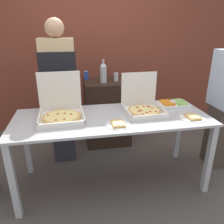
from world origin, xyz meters
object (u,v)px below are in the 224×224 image
paper_plate_front_center (118,124)px  person_server_vest (60,86)px  pizza_box_near_left (143,105)px  soda_bottle (103,72)px  paper_plate_front_right (192,117)px  soda_can_colored (86,75)px  soda_can_silver (116,77)px  person_guest_plaid (224,101)px  veggie_tray (173,104)px  pizza_box_near_right (61,110)px

paper_plate_front_center → person_server_vest: size_ratio=0.13×
pizza_box_near_left → soda_bottle: bearing=108.9°
pizza_box_near_left → person_server_vest: 1.05m
paper_plate_front_right → soda_bottle: soda_bottle is taller
paper_plate_front_center → paper_plate_front_right: same height
soda_can_colored → person_server_vest: (-0.37, -0.57, -0.01)m
soda_bottle → person_server_vest: person_server_vest is taller
soda_can_silver → person_guest_plaid: size_ratio=0.07×
paper_plate_front_center → person_guest_plaid: person_guest_plaid is taller
paper_plate_front_right → soda_bottle: bearing=123.9°
paper_plate_front_right → veggie_tray: (-0.02, 0.41, 0.01)m
pizza_box_near_right → person_server_vest: person_server_vest is taller
veggie_tray → soda_bottle: soda_bottle is taller
paper_plate_front_center → soda_can_silver: bearing=79.4°
pizza_box_near_right → soda_bottle: soda_bottle is taller
pizza_box_near_left → paper_plate_front_center: bearing=-140.0°
pizza_box_near_right → soda_can_colored: pizza_box_near_right is taller
soda_can_silver → soda_bottle: bearing=-163.3°
soda_can_silver → paper_plate_front_right: bearing=-64.5°
person_server_vest → soda_bottle: bearing=-151.7°
pizza_box_near_left → pizza_box_near_right: 0.88m
soda_bottle → soda_can_silver: soda_bottle is taller
pizza_box_near_right → soda_can_colored: 1.17m
paper_plate_front_center → soda_can_silver: (0.23, 1.21, 0.19)m
paper_plate_front_right → soda_can_colored: (-0.98, 1.38, 0.19)m
veggie_tray → soda_bottle: 1.06m
pizza_box_near_right → soda_bottle: size_ratio=1.40×
pizza_box_near_right → veggie_tray: 1.31m
veggie_tray → soda_can_silver: (-0.54, 0.77, 0.18)m
soda_bottle → paper_plate_front_center: bearing=-91.7°
soda_can_colored → paper_plate_front_right: bearing=-54.6°
pizza_box_near_left → soda_can_silver: pizza_box_near_left is taller
pizza_box_near_left → pizza_box_near_right: pizza_box_near_right is taller
paper_plate_front_center → soda_bottle: (0.03, 1.15, 0.28)m
pizza_box_near_left → veggie_tray: bearing=16.4°
soda_bottle → person_server_vest: (-0.59, -0.32, -0.10)m
soda_can_colored → person_server_vest: bearing=-122.9°
pizza_box_near_left → soda_bottle: soda_bottle is taller
pizza_box_near_right → pizza_box_near_left: bearing=-1.9°
pizza_box_near_left → person_guest_plaid: size_ratio=0.26×
paper_plate_front_right → soda_can_silver: 1.32m
soda_can_silver → paper_plate_front_center: bearing=-100.6°
soda_bottle → soda_can_colored: bearing=131.3°
soda_can_colored → person_server_vest: person_server_vest is taller
pizza_box_near_left → paper_plate_front_center: size_ratio=1.86×
soda_can_colored → person_server_vest: 0.68m
pizza_box_near_left → paper_plate_front_right: pizza_box_near_left is taller
pizza_box_near_left → soda_bottle: 0.93m
soda_can_colored → soda_can_silver: bearing=-25.2°
soda_can_colored → person_guest_plaid: person_guest_plaid is taller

